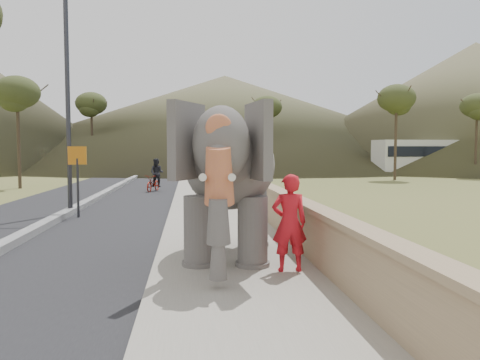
# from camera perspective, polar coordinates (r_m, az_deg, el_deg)

# --- Properties ---
(ground) EXTENTS (160.00, 160.00, 0.00)m
(ground) POSITION_cam_1_polar(r_m,az_deg,el_deg) (5.93, 2.23, -19.20)
(ground) COLOR olive
(ground) RESTS_ON ground
(road) EXTENTS (7.00, 120.00, 0.03)m
(road) POSITION_cam_1_polar(r_m,az_deg,el_deg) (16.13, -21.31, -4.66)
(road) COLOR black
(road) RESTS_ON ground
(median) EXTENTS (0.35, 120.00, 0.22)m
(median) POSITION_cam_1_polar(r_m,az_deg,el_deg) (16.11, -21.32, -4.32)
(median) COLOR black
(median) RESTS_ON ground
(walkway) EXTENTS (3.00, 120.00, 0.15)m
(walkway) POSITION_cam_1_polar(r_m,az_deg,el_deg) (15.58, -3.21, -4.47)
(walkway) COLOR #9E9687
(walkway) RESTS_ON ground
(parapet) EXTENTS (0.30, 120.00, 1.10)m
(parapet) POSITION_cam_1_polar(r_m,az_deg,el_deg) (15.70, 2.81, -2.66)
(parapet) COLOR tan
(parapet) RESTS_ON ground
(lamppost) EXTENTS (1.76, 0.36, 8.00)m
(lamppost) POSITION_cam_1_polar(r_m,az_deg,el_deg) (17.63, -19.32, 11.93)
(lamppost) COLOR #28282D
(lamppost) RESTS_ON ground
(signboard) EXTENTS (0.60, 0.08, 2.40)m
(signboard) POSITION_cam_1_polar(r_m,az_deg,el_deg) (16.46, -19.20, 1.25)
(signboard) COLOR #2D2D33
(signboard) RESTS_ON ground
(distant_car) EXTENTS (4.34, 1.99, 1.44)m
(distant_car) POSITION_cam_1_polar(r_m,az_deg,el_deg) (44.70, 22.57, 1.48)
(distant_car) COLOR silver
(distant_car) RESTS_ON ground
(bus_white) EXTENTS (11.21, 3.73, 3.10)m
(bus_white) POSITION_cam_1_polar(r_m,az_deg,el_deg) (45.67, 22.50, 2.57)
(bus_white) COLOR silver
(bus_white) RESTS_ON ground
(hill_right) EXTENTS (56.00, 56.00, 16.00)m
(hill_right) POSITION_cam_1_polar(r_m,az_deg,el_deg) (68.43, 26.62, 8.18)
(hill_right) COLOR brown
(hill_right) RESTS_ON ground
(hill_far) EXTENTS (80.00, 80.00, 14.00)m
(hill_far) POSITION_cam_1_polar(r_m,az_deg,el_deg) (75.77, -1.85, 7.36)
(hill_far) COLOR brown
(hill_far) RESTS_ON ground
(elephant_and_man) EXTENTS (2.61, 4.27, 2.90)m
(elephant_and_man) POSITION_cam_1_polar(r_m,az_deg,el_deg) (9.49, -1.22, -0.59)
(elephant_and_man) COLOR slate
(elephant_and_man) RESTS_ON ground
(motorcyclist) EXTENTS (1.16, 1.81, 1.80)m
(motorcyclist) POSITION_cam_1_polar(r_m,az_deg,el_deg) (25.65, -10.34, 0.13)
(motorcyclist) COLOR maroon
(motorcyclist) RESTS_ON ground
(trees) EXTENTS (47.31, 43.48, 9.51)m
(trees) POSITION_cam_1_polar(r_m,az_deg,el_deg) (32.87, -1.33, 6.62)
(trees) COLOR #473828
(trees) RESTS_ON ground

